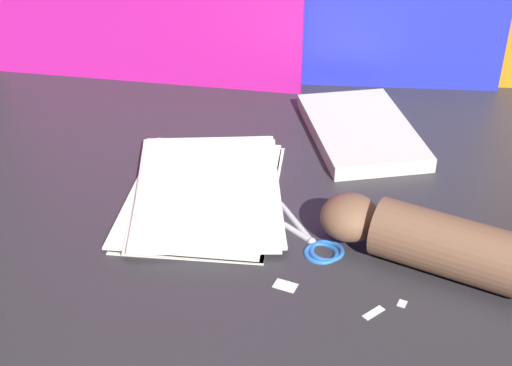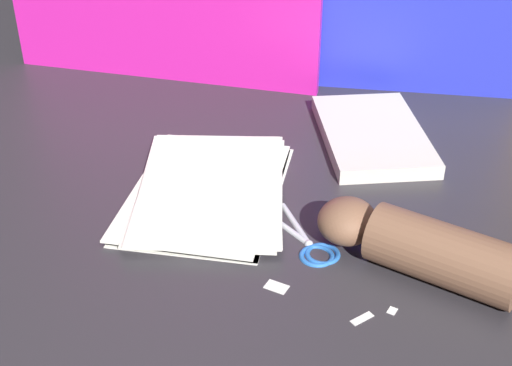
# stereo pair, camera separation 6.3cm
# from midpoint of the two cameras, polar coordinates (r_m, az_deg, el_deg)

# --- Properties ---
(ground_plane) EXTENTS (6.00, 6.00, 0.00)m
(ground_plane) POSITION_cam_midpoint_polar(r_m,az_deg,el_deg) (1.06, 0.20, -1.65)
(ground_plane) COLOR #2D2B30
(paper_stack) EXTENTS (0.25, 0.33, 0.02)m
(paper_stack) POSITION_cam_midpoint_polar(r_m,az_deg,el_deg) (1.08, -5.71, -0.67)
(paper_stack) COLOR white
(paper_stack) RESTS_ON ground_plane
(book_closed) EXTENTS (0.22, 0.30, 0.02)m
(book_closed) POSITION_cam_midpoint_polar(r_m,az_deg,el_deg) (1.24, 6.97, 4.15)
(book_closed) COLOR silver
(book_closed) RESTS_ON ground_plane
(scissors) EXTENTS (0.13, 0.15, 0.01)m
(scissors) POSITION_cam_midpoint_polar(r_m,az_deg,el_deg) (0.98, 2.73, -4.62)
(scissors) COLOR silver
(scissors) RESTS_ON ground_plane
(hand_forearm) EXTENTS (0.28, 0.19, 0.08)m
(hand_forearm) POSITION_cam_midpoint_polar(r_m,az_deg,el_deg) (0.94, 11.33, -4.41)
(hand_forearm) COLOR brown
(hand_forearm) RESTS_ON ground_plane
(paper_scrap_near) EXTENTS (0.03, 0.03, 0.00)m
(paper_scrap_near) POSITION_cam_midpoint_polar(r_m,az_deg,el_deg) (0.91, 0.37, -8.24)
(paper_scrap_near) COLOR white
(paper_scrap_near) RESTS_ON ground_plane
(paper_scrap_mid) EXTENTS (0.01, 0.02, 0.00)m
(paper_scrap_mid) POSITION_cam_midpoint_polar(r_m,az_deg,el_deg) (0.90, 9.63, -9.52)
(paper_scrap_mid) COLOR white
(paper_scrap_mid) RESTS_ON ground_plane
(paper_scrap_far) EXTENTS (0.03, 0.03, 0.00)m
(paper_scrap_far) POSITION_cam_midpoint_polar(r_m,az_deg,el_deg) (0.88, 7.36, -10.29)
(paper_scrap_far) COLOR white
(paper_scrap_far) RESTS_ON ground_plane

